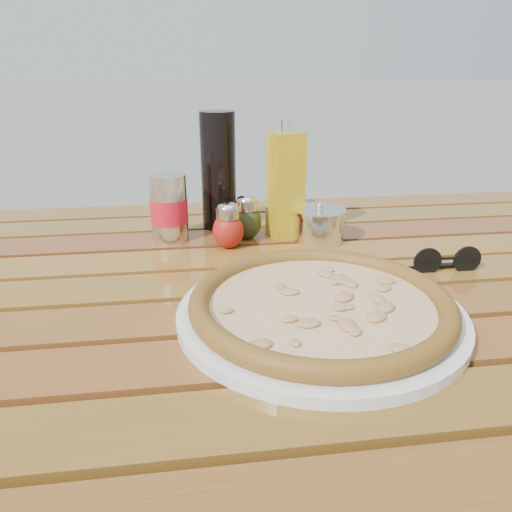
{
  "coord_description": "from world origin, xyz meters",
  "views": [
    {
      "loc": [
        -0.1,
        -0.67,
        1.05
      ],
      "look_at": [
        0.0,
        0.02,
        0.78
      ],
      "focal_mm": 35.0,
      "sensor_mm": 36.0,
      "label": 1
    }
  ],
  "objects": [
    {
      "name": "table",
      "position": [
        0.0,
        -0.0,
        0.67
      ],
      "size": [
        1.4,
        0.9,
        0.75
      ],
      "color": "#3C260D",
      "rests_on": "ground"
    },
    {
      "name": "plate",
      "position": [
        0.06,
        -0.13,
        0.76
      ],
      "size": [
        0.37,
        0.37,
        0.01
      ],
      "primitive_type": "cylinder",
      "rotation": [
        0.0,
        0.0,
        0.04
      ],
      "color": "silver",
      "rests_on": "table"
    },
    {
      "name": "pizza",
      "position": [
        0.06,
        -0.13,
        0.77
      ],
      "size": [
        0.34,
        0.34,
        0.03
      ],
      "rotation": [
        0.0,
        0.0,
        -0.03
      ],
      "color": "beige",
      "rests_on": "plate"
    },
    {
      "name": "pepper_shaker",
      "position": [
        -0.03,
        0.15,
        0.79
      ],
      "size": [
        0.07,
        0.07,
        0.08
      ],
      "rotation": [
        0.0,
        0.0,
        0.38
      ],
      "color": "red",
      "rests_on": "table"
    },
    {
      "name": "oregano_shaker",
      "position": [
        0.01,
        0.19,
        0.79
      ],
      "size": [
        0.06,
        0.06,
        0.08
      ],
      "rotation": [
        0.0,
        0.0,
        -0.04
      ],
      "color": "#343C18",
      "rests_on": "table"
    },
    {
      "name": "dark_bottle",
      "position": [
        -0.04,
        0.27,
        0.86
      ],
      "size": [
        0.08,
        0.08,
        0.22
      ],
      "primitive_type": "cylinder",
      "rotation": [
        0.0,
        0.0,
        0.29
      ],
      "color": "black",
      "rests_on": "table"
    },
    {
      "name": "soda_can",
      "position": [
        -0.13,
        0.2,
        0.81
      ],
      "size": [
        0.09,
        0.09,
        0.12
      ],
      "rotation": [
        0.0,
        0.0,
        -0.43
      ],
      "color": "silver",
      "rests_on": "table"
    },
    {
      "name": "olive_oil_cruet",
      "position": [
        0.08,
        0.19,
        0.85
      ],
      "size": [
        0.07,
        0.07,
        0.21
      ],
      "rotation": [
        0.0,
        0.0,
        0.21
      ],
      "color": "#B79013",
      "rests_on": "table"
    },
    {
      "name": "parmesan_tin",
      "position": [
        0.13,
        0.16,
        0.78
      ],
      "size": [
        0.1,
        0.1,
        0.07
      ],
      "rotation": [
        0.0,
        0.0,
        0.08
      ],
      "color": "silver",
      "rests_on": "table"
    },
    {
      "name": "sunglasses",
      "position": [
        0.29,
        -0.01,
        0.77
      ],
      "size": [
        0.11,
        0.02,
        0.04
      ],
      "rotation": [
        0.0,
        0.0,
        -0.02
      ],
      "color": "black",
      "rests_on": "table"
    }
  ]
}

